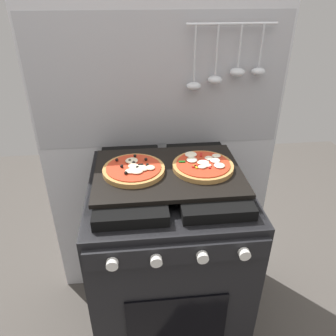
{
  "coord_description": "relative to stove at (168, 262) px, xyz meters",
  "views": [
    {
      "loc": [
        -0.11,
        -1.04,
        1.53
      ],
      "look_at": [
        0.0,
        0.0,
        0.93
      ],
      "focal_mm": 35.01,
      "sensor_mm": 36.0,
      "label": 1
    }
  ],
  "objects": [
    {
      "name": "pizza_right",
      "position": [
        0.13,
        0.01,
        0.48
      ],
      "size": [
        0.23,
        0.23,
        0.03
      ],
      "color": "#C18947",
      "rests_on": "baking_tray"
    },
    {
      "name": "ground_plane",
      "position": [
        0.0,
        0.0,
        -0.45
      ],
      "size": [
        4.0,
        4.0,
        0.0
      ],
      "primitive_type": "plane",
      "color": "#4C4742"
    },
    {
      "name": "kitchen_backsplash",
      "position": [
        0.0,
        0.34,
        0.34
      ],
      "size": [
        1.1,
        0.09,
        1.55
      ],
      "color": "silver",
      "rests_on": "ground_plane"
    },
    {
      "name": "stove",
      "position": [
        0.0,
        0.0,
        0.0
      ],
      "size": [
        0.6,
        0.64,
        0.9
      ],
      "color": "black",
      "rests_on": "ground_plane"
    },
    {
      "name": "pizza_left",
      "position": [
        -0.12,
        0.01,
        0.48
      ],
      "size": [
        0.23,
        0.23,
        0.03
      ],
      "color": "#C18947",
      "rests_on": "baking_tray"
    },
    {
      "name": "baking_tray",
      "position": [
        0.0,
        0.0,
        0.46
      ],
      "size": [
        0.54,
        0.38,
        0.02
      ],
      "primitive_type": "cube",
      "color": "black",
      "rests_on": "stove"
    }
  ]
}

